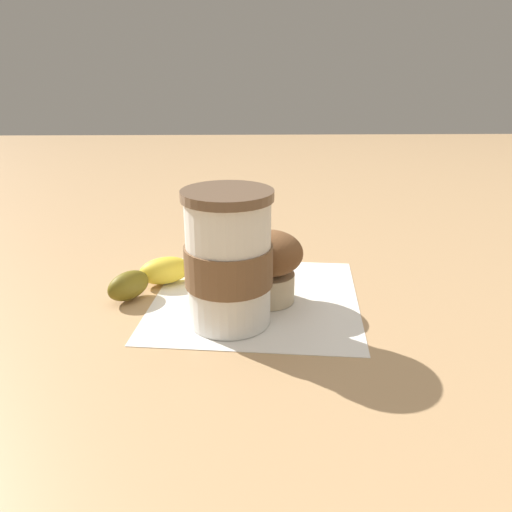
% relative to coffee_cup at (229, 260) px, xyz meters
% --- Properties ---
extents(ground_plane, '(3.00, 3.00, 0.00)m').
position_rel_coffee_cup_xyz_m(ground_plane, '(0.06, -0.03, -0.07)').
color(ground_plane, tan).
extents(paper_napkin, '(0.27, 0.27, 0.00)m').
position_rel_coffee_cup_xyz_m(paper_napkin, '(0.06, -0.03, -0.07)').
color(paper_napkin, white).
rests_on(paper_napkin, ground_plane).
extents(coffee_cup, '(0.10, 0.10, 0.15)m').
position_rel_coffee_cup_xyz_m(coffee_cup, '(0.00, 0.00, 0.00)').
color(coffee_cup, white).
rests_on(coffee_cup, paper_napkin).
extents(muffin, '(0.08, 0.08, 0.09)m').
position_rel_coffee_cup_xyz_m(muffin, '(0.05, -0.05, -0.02)').
color(muffin, beige).
rests_on(muffin, paper_napkin).
extents(banana, '(0.12, 0.21, 0.03)m').
position_rel_coffee_cup_xyz_m(banana, '(0.10, 0.06, -0.05)').
color(banana, yellow).
rests_on(banana, paper_napkin).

